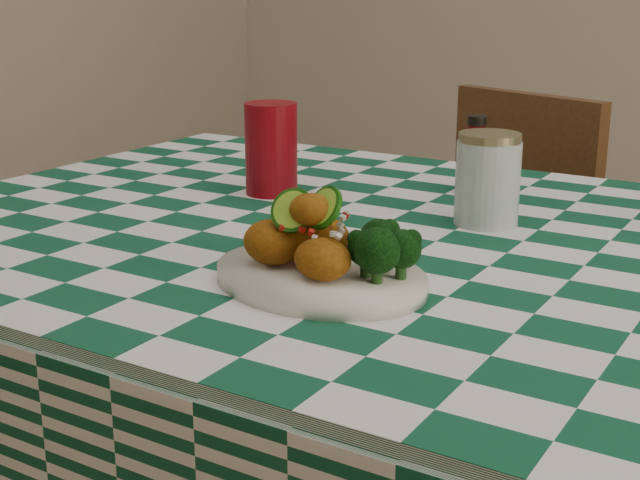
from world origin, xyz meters
The scene contains 7 objects.
plate centered at (-0.04, -0.23, 0.80)m, with size 0.28×0.21×0.02m, color silver, non-canonical shape.
fried_chicken_pile centered at (-0.05, -0.23, 0.85)m, with size 0.14×0.10×0.09m, color #91550E, non-canonical shape.
broccoli_side centered at (0.04, -0.22, 0.84)m, with size 0.09×0.09×0.07m, color black, non-canonical shape.
red_tumbler centered at (-0.35, 0.11, 0.86)m, with size 0.09×0.09×0.15m, color maroon.
ketchup_bottle centered at (-0.06, 0.29, 0.85)m, with size 0.06×0.06×0.13m, color #5C0408, non-canonical shape.
mason_jar centered at (0.02, 0.12, 0.85)m, with size 0.09×0.09×0.14m, color #B2BCBA, non-canonical shape.
wooden_chair_left centered at (-0.24, 0.73, 0.44)m, with size 0.40×0.42×0.88m, color #472814, non-canonical shape.
Camera 1 is at (0.48, -1.09, 1.14)m, focal length 50.00 mm.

